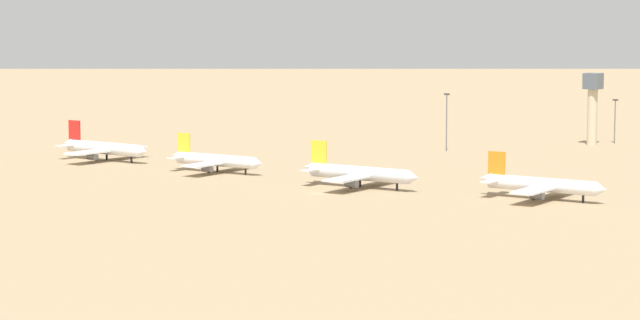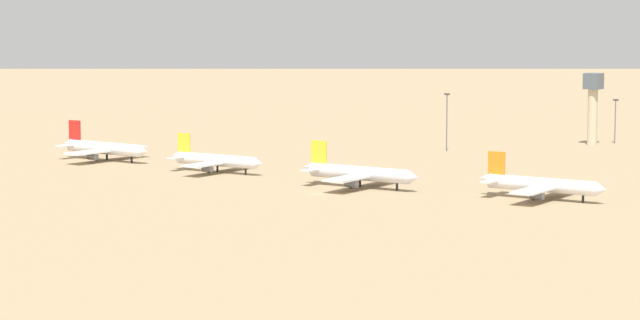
{
  "view_description": "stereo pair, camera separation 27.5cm",
  "coord_description": "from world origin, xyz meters",
  "px_view_note": "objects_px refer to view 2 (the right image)",
  "views": [
    {
      "loc": [
        176.07,
        -252.86,
        42.9
      ],
      "look_at": [
        -10.36,
        15.27,
        6.0
      ],
      "focal_mm": 73.45,
      "sensor_mm": 36.0,
      "label": 1
    },
    {
      "loc": [
        176.3,
        -252.7,
        42.9
      ],
      "look_at": [
        -10.36,
        15.27,
        6.0
      ],
      "focal_mm": 73.45,
      "sensor_mm": 36.0,
      "label": 2
    }
  ],
  "objects_px": {
    "light_pole_east": "(447,118)",
    "light_pole_west": "(615,118)",
    "parked_jet_yellow_2": "(359,173)",
    "parked_jet_orange_3": "(541,185)",
    "parked_jet_red_0": "(104,148)",
    "control_tower": "(593,102)",
    "parked_jet_yellow_1": "(216,160)"
  },
  "relations": [
    {
      "from": "light_pole_east",
      "to": "light_pole_west",
      "type": "bearing_deg",
      "value": 57.39
    },
    {
      "from": "parked_jet_yellow_2",
      "to": "light_pole_west",
      "type": "height_order",
      "value": "light_pole_west"
    },
    {
      "from": "parked_jet_orange_3",
      "to": "light_pole_east",
      "type": "height_order",
      "value": "light_pole_east"
    },
    {
      "from": "parked_jet_orange_3",
      "to": "light_pole_west",
      "type": "relative_size",
      "value": 2.17
    },
    {
      "from": "parked_jet_red_0",
      "to": "control_tower",
      "type": "xyz_separation_m",
      "value": [
        98.66,
        122.96,
        10.47
      ]
    },
    {
      "from": "parked_jet_orange_3",
      "to": "light_pole_west",
      "type": "distance_m",
      "value": 138.1
    },
    {
      "from": "parked_jet_yellow_2",
      "to": "parked_jet_orange_3",
      "type": "relative_size",
      "value": 1.05
    },
    {
      "from": "light_pole_west",
      "to": "parked_jet_orange_3",
      "type": "bearing_deg",
      "value": -74.73
    },
    {
      "from": "control_tower",
      "to": "light_pole_west",
      "type": "bearing_deg",
      "value": 69.55
    },
    {
      "from": "parked_jet_yellow_1",
      "to": "parked_jet_yellow_2",
      "type": "relative_size",
      "value": 0.92
    },
    {
      "from": "parked_jet_red_0",
      "to": "parked_jet_yellow_2",
      "type": "height_order",
      "value": "parked_jet_red_0"
    },
    {
      "from": "parked_jet_red_0",
      "to": "light_pole_east",
      "type": "height_order",
      "value": "light_pole_east"
    },
    {
      "from": "light_pole_east",
      "to": "control_tower",
      "type": "bearing_deg",
      "value": 54.92
    },
    {
      "from": "light_pole_west",
      "to": "parked_jet_yellow_2",
      "type": "bearing_deg",
      "value": -93.75
    },
    {
      "from": "parked_jet_red_0",
      "to": "control_tower",
      "type": "relative_size",
      "value": 1.45
    },
    {
      "from": "parked_jet_yellow_1",
      "to": "light_pole_east",
      "type": "relative_size",
      "value": 1.7
    },
    {
      "from": "parked_jet_yellow_1",
      "to": "parked_jet_yellow_2",
      "type": "bearing_deg",
      "value": -6.16
    },
    {
      "from": "parked_jet_yellow_1",
      "to": "control_tower",
      "type": "bearing_deg",
      "value": 65.24
    },
    {
      "from": "parked_jet_red_0",
      "to": "parked_jet_yellow_2",
      "type": "xyz_separation_m",
      "value": [
        93.21,
        -7.14,
        -0.06
      ]
    },
    {
      "from": "parked_jet_yellow_1",
      "to": "control_tower",
      "type": "height_order",
      "value": "control_tower"
    },
    {
      "from": "parked_jet_yellow_1",
      "to": "light_pole_east",
      "type": "bearing_deg",
      "value": 72.34
    },
    {
      "from": "parked_jet_red_0",
      "to": "light_pole_east",
      "type": "relative_size",
      "value": 1.88
    },
    {
      "from": "parked_jet_red_0",
      "to": "parked_jet_yellow_1",
      "type": "relative_size",
      "value": 1.1
    },
    {
      "from": "parked_jet_orange_3",
      "to": "control_tower",
      "type": "relative_size",
      "value": 1.35
    },
    {
      "from": "light_pole_east",
      "to": "parked_jet_orange_3",
      "type": "bearing_deg",
      "value": -48.97
    },
    {
      "from": "parked_jet_red_0",
      "to": "light_pole_west",
      "type": "xyz_separation_m",
      "value": [
        102.38,
        132.94,
        4.82
      ]
    },
    {
      "from": "parked_jet_yellow_1",
      "to": "parked_jet_orange_3",
      "type": "relative_size",
      "value": 0.97
    },
    {
      "from": "parked_jet_yellow_2",
      "to": "light_pole_west",
      "type": "xyz_separation_m",
      "value": [
        9.17,
        140.08,
        4.88
      ]
    },
    {
      "from": "parked_jet_yellow_1",
      "to": "light_pole_west",
      "type": "bearing_deg",
      "value": 65.43
    },
    {
      "from": "parked_jet_yellow_1",
      "to": "parked_jet_orange_3",
      "type": "height_order",
      "value": "parked_jet_orange_3"
    },
    {
      "from": "light_pole_west",
      "to": "control_tower",
      "type": "bearing_deg",
      "value": -110.45
    },
    {
      "from": "light_pole_west",
      "to": "light_pole_east",
      "type": "distance_m",
      "value": 62.54
    }
  ]
}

